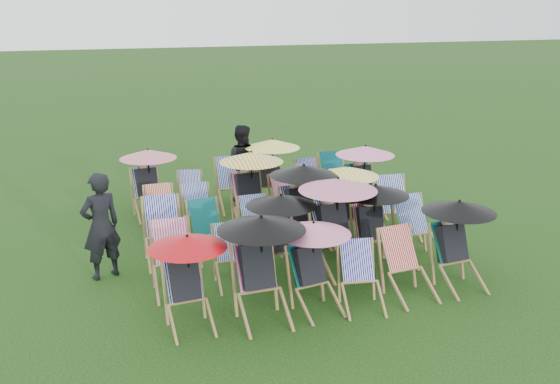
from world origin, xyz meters
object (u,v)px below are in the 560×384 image
object	(u,v)px
person_left	(101,226)
person_rear	(241,163)
deckchair_0	(188,281)
deckchair_29	(336,177)
deckchair_5	(458,243)

from	to	relation	value
person_left	person_rear	bearing A→B (deg)	-155.28
deckchair_0	deckchair_29	bearing A→B (deg)	44.80
deckchair_0	deckchair_29	distance (m)	5.96
person_rear	person_left	bearing A→B (deg)	67.64
person_left	person_rear	xyz separation A→B (m)	(2.96, 3.12, -0.02)
deckchair_0	deckchair_5	size ratio (longest dim) A/B	0.94
deckchair_29	person_rear	world-z (taller)	person_rear
deckchair_0	deckchair_5	xyz separation A→B (m)	(3.97, 0.00, 0.04)
deckchair_0	person_left	bearing A→B (deg)	113.58
person_left	person_rear	world-z (taller)	person_left
person_left	deckchair_0	bearing A→B (deg)	95.66
deckchair_5	person_left	distance (m)	5.30
person_left	deckchair_5	bearing A→B (deg)	137.38
deckchair_5	person_left	xyz separation A→B (m)	(-4.95, 1.88, 0.15)
deckchair_5	person_left	size ratio (longest dim) A/B	0.77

